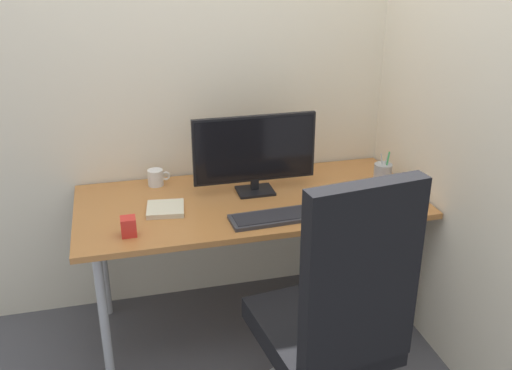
{
  "coord_description": "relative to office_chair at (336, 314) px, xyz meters",
  "views": [
    {
      "loc": [
        -0.58,
        -2.42,
        1.85
      ],
      "look_at": [
        0.01,
        -0.07,
        0.8
      ],
      "focal_mm": 41.0,
      "sensor_mm": 36.0,
      "label": 1
    }
  ],
  "objects": [
    {
      "name": "ground_plane",
      "position": [
        -0.12,
        0.81,
        -0.59
      ],
      "size": [
        8.0,
        8.0,
        0.0
      ],
      "primitive_type": "plane",
      "color": "#4C4C51"
    },
    {
      "name": "wall_side_right",
      "position": [
        0.71,
        0.61,
        0.81
      ],
      "size": [
        0.04,
        2.12,
        2.8
      ],
      "primitive_type": "cube",
      "color": "beige",
      "rests_on": "ground_plane"
    },
    {
      "name": "pen_holder",
      "position": [
        0.56,
        0.83,
        0.16
      ],
      "size": [
        0.09,
        0.09,
        0.17
      ],
      "color": "#9EA0A5",
      "rests_on": "desk"
    },
    {
      "name": "notebook",
      "position": [
        -0.52,
        0.77,
        0.12
      ],
      "size": [
        0.18,
        0.18,
        0.02
      ],
      "primitive_type": "cube",
      "rotation": [
        0.0,
        0.0,
        -0.13
      ],
      "color": "beige",
      "rests_on": "desk"
    },
    {
      "name": "wall_back",
      "position": [
        -0.12,
        1.2,
        0.81
      ],
      "size": [
        2.99,
        0.04,
        2.8
      ],
      "primitive_type": "cube",
      "color": "beige",
      "rests_on": "ground_plane"
    },
    {
      "name": "coffee_mug",
      "position": [
        -0.53,
        1.08,
        0.15
      ],
      "size": [
        0.11,
        0.08,
        0.08
      ],
      "color": "white",
      "rests_on": "desk"
    },
    {
      "name": "mouse",
      "position": [
        0.34,
        0.64,
        0.13
      ],
      "size": [
        0.07,
        0.11,
        0.04
      ],
      "primitive_type": "ellipsoid",
      "rotation": [
        0.0,
        0.0,
        -0.08
      ],
      "color": "black",
      "rests_on": "desk"
    },
    {
      "name": "monitor",
      "position": [
        -0.08,
        0.89,
        0.32
      ],
      "size": [
        0.59,
        0.14,
        0.38
      ],
      "color": "black",
      "rests_on": "desk"
    },
    {
      "name": "desk_clamp_accessory",
      "position": [
        -0.69,
        0.58,
        0.15
      ],
      "size": [
        0.06,
        0.06,
        0.08
      ],
      "primitive_type": "cube",
      "color": "red",
      "rests_on": "desk"
    },
    {
      "name": "office_chair",
      "position": [
        0.0,
        0.0,
        0.0
      ],
      "size": [
        0.56,
        0.59,
        1.16
      ],
      "color": "black",
      "rests_on": "ground_plane"
    },
    {
      "name": "keyboard",
      "position": [
        -0.05,
        0.57,
        0.12
      ],
      "size": [
        0.44,
        0.16,
        0.02
      ],
      "color": "#333338",
      "rests_on": "desk"
    },
    {
      "name": "desk",
      "position": [
        -0.12,
        0.81,
        0.05
      ],
      "size": [
        1.6,
        0.73,
        0.7
      ],
      "color": "#B27038",
      "rests_on": "ground_plane"
    }
  ]
}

